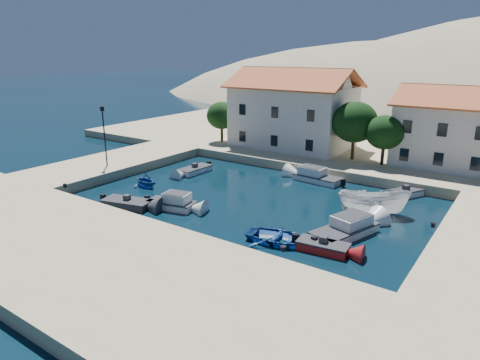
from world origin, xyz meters
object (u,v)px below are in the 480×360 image
at_px(building_mid, 450,125).
at_px(rowboat_south, 280,242).
at_px(lamppost, 104,130).
at_px(cabin_cruiser_east, 345,229).
at_px(cabin_cruiser_south, 171,203).
at_px(boat_east, 373,213).
at_px(building_left, 293,107).

relative_size(building_mid, rowboat_south, 2.16).
bearing_deg(rowboat_south, lamppost, 69.46).
bearing_deg(cabin_cruiser_east, building_mid, 10.19).
bearing_deg(lamppost, rowboat_south, -10.39).
xyz_separation_m(building_mid, lamppost, (-29.50, -21.00, -0.47)).
relative_size(building_mid, cabin_cruiser_south, 2.41).
height_order(lamppost, boat_east, lamppost).
height_order(cabin_cruiser_south, cabin_cruiser_east, same).
bearing_deg(cabin_cruiser_east, cabin_cruiser_south, 118.92).
relative_size(cabin_cruiser_east, boat_east, 1.02).
relative_size(building_left, lamppost, 2.36).
bearing_deg(cabin_cruiser_east, building_left, 53.65).
xyz_separation_m(building_left, rowboat_south, (12.20, -24.34, -5.94)).
bearing_deg(lamppost, building_left, 60.10).
bearing_deg(building_left, boat_east, -44.23).
distance_m(building_left, rowboat_south, 27.87).
distance_m(building_mid, rowboat_south, 26.52).
xyz_separation_m(cabin_cruiser_south, rowboat_south, (10.90, -0.67, -0.48)).
height_order(lamppost, cabin_cruiser_east, lamppost).
height_order(cabin_cruiser_south, boat_east, cabin_cruiser_south).
distance_m(building_left, cabin_cruiser_south, 24.34).
relative_size(lamppost, rowboat_south, 1.28).
bearing_deg(lamppost, cabin_cruiser_east, -1.52).
height_order(building_mid, rowboat_south, building_mid).
distance_m(lamppost, cabin_cruiser_east, 27.24).
distance_m(cabin_cruiser_south, boat_east, 16.66).
height_order(building_mid, cabin_cruiser_south, building_mid).
bearing_deg(cabin_cruiser_east, lamppost, 105.51).
xyz_separation_m(lamppost, cabin_cruiser_south, (12.80, -3.68, -4.28)).
xyz_separation_m(cabin_cruiser_south, cabin_cruiser_east, (14.09, 2.96, 0.00)).
distance_m(rowboat_south, boat_east, 9.74).
height_order(lamppost, rowboat_south, lamppost).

